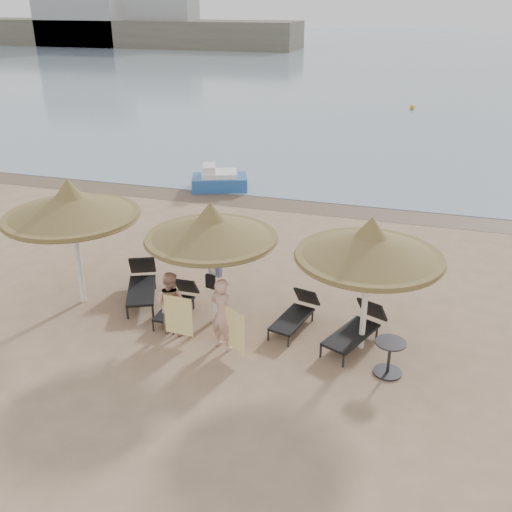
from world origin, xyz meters
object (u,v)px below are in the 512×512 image
Objects in this scene: palapa_right at (370,246)px; person_right at (223,309)px; pedal_boat at (219,180)px; palapa_left at (71,206)px; palapa_center at (211,228)px; lounger_near_left at (178,302)px; lounger_near_right at (296,313)px; lounger_far_right at (357,327)px; person_left at (170,298)px; lounger_far_left at (142,283)px; side_table at (389,359)px.

person_right is at bearing -163.38° from palapa_right.
palapa_left is at bearing -110.83° from pedal_boat.
palapa_center is 2.31m from lounger_near_left.
lounger_near_right is (1.97, 0.36, -2.09)m from palapa_center.
palapa_left is at bearing -155.89° from lounger_far_right.
person_left is (0.17, -0.78, 0.55)m from lounger_near_left.
palapa_right reaches higher than pedal_boat.
lounger_far_left is 1.06× the size of lounger_far_right.
lounger_far_right is (1.49, -0.32, 0.04)m from lounger_near_right.
palapa_center is at bearing 177.54° from palapa_right.
palapa_right is 3.45m from person_right.
palapa_left is 1.66× the size of lounger_far_right.
lounger_far_right is 2.59× the size of side_table.
palapa_right is at bearing -4.20° from lounger_near_right.
lounger_near_right is at bearing 5.66° from lounger_near_left.
palapa_right is at bearing -0.92° from palapa_left.
palapa_left is at bearing -9.90° from person_left.
person_right is at bearing -13.43° from palapa_left.
lounger_far_left is (1.37, 0.65, -2.22)m from palapa_left.
palapa_right reaches higher than person_right.
palapa_right is at bearing -2.85° from lounger_near_left.
palapa_right reaches higher than palapa_center.
palapa_right is 2.74m from lounger_near_right.
person_right is 11.72m from pedal_boat.
lounger_far_right is at bearing 127.61° from side_table.
lounger_far_left is 4.21m from lounger_near_right.
palapa_right reaches higher than side_table.
person_right is at bearing -53.91° from lounger_far_left.
lounger_near_right is at bearing 149.47° from side_table.
side_table is (0.66, -0.83, -2.14)m from palapa_right.
lounger_far_right is at bearing 124.31° from palapa_right.
palapa_left is 10.22m from pedal_boat.
palapa_left is 1.31× the size of pedal_boat.
person_left is 0.89× the size of person_right.
person_left reaches higher than lounger_near_right.
lounger_far_right is 12.07m from pedal_boat.
person_left is at bearing -137.39° from palapa_center.
palapa_left reaches higher than lounger_far_left.
lounger_far_right is at bearing -29.52° from lounger_far_left.
lounger_far_left is at bearing 166.18° from side_table.
lounger_near_left is 0.97m from person_left.
side_table is 5.07m from person_left.
palapa_right is 1.58× the size of person_right.
lounger_near_right is at bearing 162.50° from palapa_right.
side_table is at bearing -28.85° from lounger_far_right.
person_right is at bearing -89.69° from pedal_boat.
person_right is (-2.85, -1.07, 0.62)m from lounger_far_right.
lounger_near_left is at bearing -160.75° from lounger_near_right.
lounger_near_right is at bearing -112.72° from person_right.
lounger_far_right is 1.00× the size of person_right.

